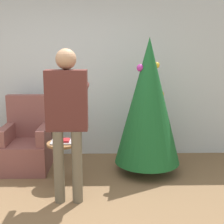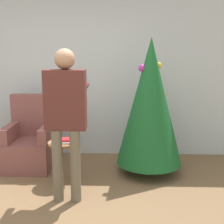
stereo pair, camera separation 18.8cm
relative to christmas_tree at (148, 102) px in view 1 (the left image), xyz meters
The scene contains 7 objects.
wall_back 1.47m from the christmas_tree, 145.16° to the left, with size 8.00×0.06×2.70m.
christmas_tree is the anchor object (origin of this frame).
armchair 1.87m from the christmas_tree, behind, with size 0.65×0.71×1.06m.
person_standing 1.30m from the christmas_tree, 141.32° to the right, with size 0.47×0.57×1.74m.
side_stool 1.33m from the christmas_tree, 163.98° to the right, with size 0.40×0.40×0.54m.
laptop 1.28m from the christmas_tree, 163.98° to the right, with size 0.29×0.22×0.02m.
book 1.28m from the christmas_tree, 163.98° to the right, with size 0.18×0.15×0.02m.
Camera 1 is at (0.60, -2.80, 1.75)m, focal length 50.00 mm.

